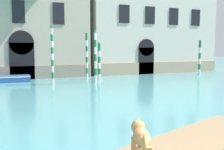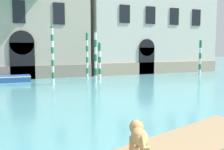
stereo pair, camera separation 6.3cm
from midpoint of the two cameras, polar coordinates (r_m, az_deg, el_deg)
The scene contains 8 objects.
palazzo_right at distance 32.46m, azimuth 8.09°, elevation 13.92°, with size 15.14×6.13×14.79m.
dog_on_deck at distance 5.57m, azimuth 6.19°, elevation -13.14°, with size 0.57×1.12×0.77m.
boat_moored_near_palazzo at distance 23.71m, azimuth -22.90°, elevation -0.81°, with size 4.69×1.56×0.52m.
mooring_pole_0 at distance 21.68m, azimuth -3.51°, elevation 4.08°, with size 0.21×0.21×4.30m.
mooring_pole_1 at distance 23.98m, azimuth -5.38°, elevation 4.19°, with size 0.22×0.22×4.24m.
mooring_pole_2 at distance 23.32m, azimuth -2.66°, elevation 3.07°, with size 0.28×0.28×3.36m.
mooring_pole_3 at distance 29.11m, azimuth 18.69°, elevation 3.69°, with size 0.27×0.27×3.69m.
mooring_pole_4 at distance 20.82m, azimuth -12.75°, elevation 4.22°, with size 0.21×0.21×4.57m.
Camera 2 is at (-0.99, -1.92, 2.94)m, focal length 42.00 mm.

